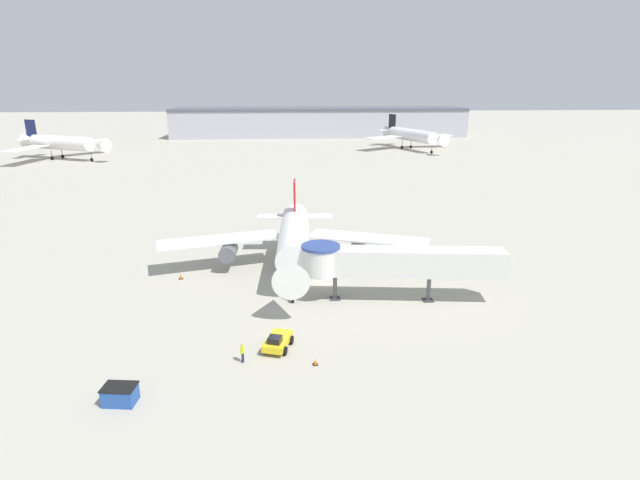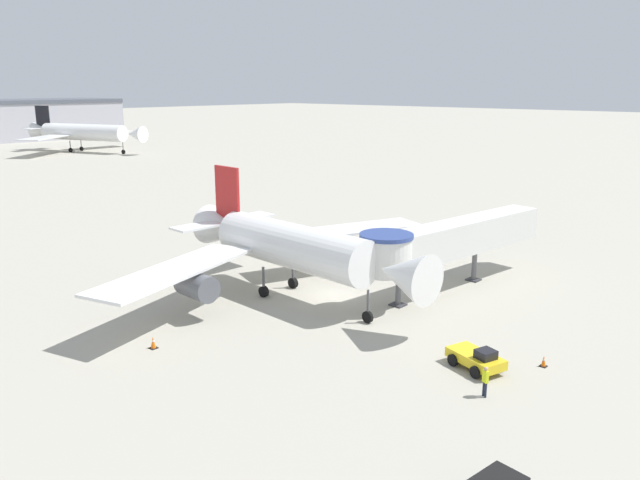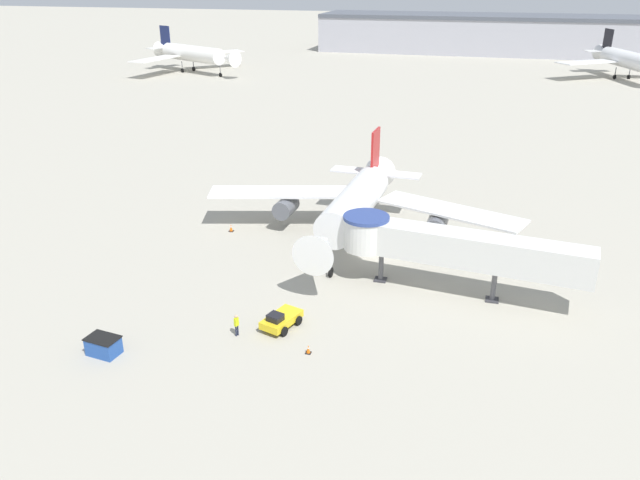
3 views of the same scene
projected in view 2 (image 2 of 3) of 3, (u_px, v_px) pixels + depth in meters
ground_plane at (335, 295)px, 51.60m from camera, size 800.00×800.00×0.00m
main_airplane at (288, 246)px, 50.45m from camera, size 33.98×24.78×10.00m
jet_bridge at (445, 240)px, 51.71m from camera, size 21.19×5.67×6.06m
pushback_tug_yellow at (477, 358)px, 38.04m from camera, size 2.84×3.93×1.51m
traffic_cone_starboard_wing at (407, 265)px, 59.39m from camera, size 0.36×0.36×0.61m
traffic_cone_port_wing at (153, 343)px, 41.11m from camera, size 0.50×0.50×0.82m
traffic_cone_apron_front at (544, 361)px, 38.46m from camera, size 0.43×0.43×0.70m
ground_crew_marshaller at (485, 380)px, 34.55m from camera, size 0.32×0.40×1.81m
background_jet_black_tail at (82, 132)px, 160.93m from camera, size 35.03×35.70×11.62m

